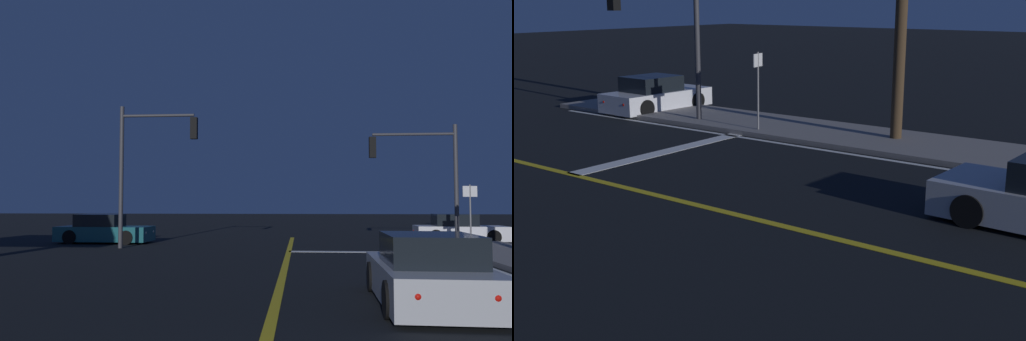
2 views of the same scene
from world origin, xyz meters
TOP-DOWN VIEW (x-y plane):
  - sidewalk_right at (7.82, 9.33)m, footprint 3.20×33.57m
  - lane_line_center at (0.00, 9.33)m, footprint 0.20×31.71m
  - lane_line_edge_right at (5.97, 9.33)m, footprint 0.16×31.71m
  - stop_bar at (3.11, 17.15)m, footprint 6.22×0.50m
  - car_parked_curb_white at (7.95, 22.53)m, footprint 4.21×2.05m
  - traffic_signal_near_right at (5.64, 19.45)m, footprint 3.70×0.28m
  - street_sign_corner at (6.72, 16.65)m, footprint 0.56×0.14m

SIDE VIEW (x-z plane):
  - lane_line_center at x=0.00m, z-range 0.00..0.01m
  - lane_line_edge_right at x=5.97m, z-range 0.00..0.01m
  - stop_bar at x=3.11m, z-range 0.00..0.01m
  - sidewalk_right at x=7.82m, z-range 0.00..0.15m
  - car_parked_curb_white at x=7.95m, z-range -0.09..1.25m
  - street_sign_corner at x=6.72m, z-range 0.43..3.00m
  - traffic_signal_near_right at x=5.64m, z-range 0.87..6.08m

